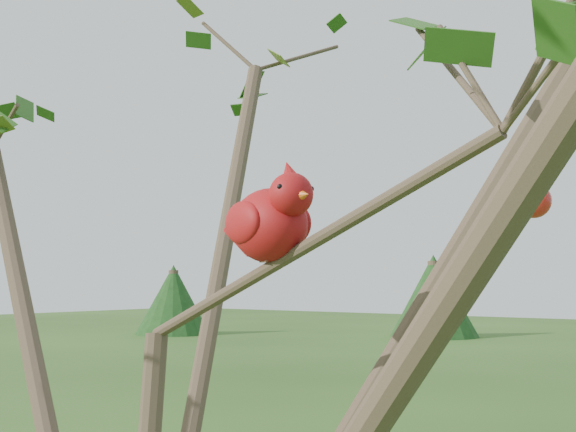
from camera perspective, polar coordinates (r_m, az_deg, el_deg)
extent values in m
sphere|color=red|center=(0.96, 17.08, 1.04)|extent=(0.04, 0.04, 0.04)
ellipsoid|color=#B70F19|center=(1.12, -1.32, -0.68)|extent=(0.16, 0.14, 0.10)
sphere|color=#B70F19|center=(1.07, 0.22, 1.52)|extent=(0.08, 0.08, 0.06)
cone|color=#B70F19|center=(1.08, 0.08, 3.09)|extent=(0.05, 0.05, 0.05)
cone|color=#D85914|center=(1.04, 1.07, 1.51)|extent=(0.03, 0.03, 0.02)
ellipsoid|color=black|center=(1.05, 0.78, 1.41)|extent=(0.03, 0.04, 0.03)
cube|color=#B70F19|center=(1.18, -3.12, -1.86)|extent=(0.08, 0.06, 0.05)
ellipsoid|color=#B70F19|center=(1.14, 0.30, -0.62)|extent=(0.10, 0.06, 0.06)
ellipsoid|color=#B70F19|center=(1.10, -3.26, -0.47)|extent=(0.10, 0.06, 0.06)
cylinder|color=#3F2E21|center=(28.67, 10.33, -5.82)|extent=(0.40, 0.40, 2.65)
cone|color=#153512|center=(28.66, 10.33, -5.60)|extent=(3.10, 3.10, 2.88)
cylinder|color=#3F2E21|center=(29.85, -8.17, -6.08)|extent=(0.35, 0.35, 2.35)
cone|color=#153512|center=(29.84, -8.17, -5.90)|extent=(2.74, 2.74, 2.54)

